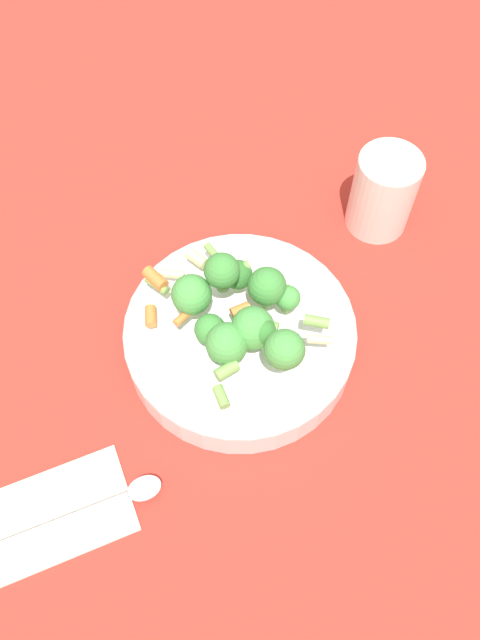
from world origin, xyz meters
name	(u,v)px	position (x,y,z in m)	size (l,w,h in m)	color
ground_plane	(240,346)	(0.00, 0.00, 0.00)	(3.00, 3.00, 0.00)	#B72D23
bowl	(240,335)	(0.00, 0.00, 0.03)	(0.26, 0.26, 0.05)	white
pasta_salad	(238,311)	(0.00, 0.01, 0.09)	(0.22, 0.19, 0.08)	#8CB766
cup	(383,192)	(-0.12, -0.23, 0.06)	(0.08, 0.08, 0.11)	silver
napkin	(58,513)	(0.12, 0.24, 0.00)	(0.17, 0.17, 0.01)	beige
spoon	(103,504)	(0.08, 0.22, 0.01)	(0.16, 0.14, 0.01)	silver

